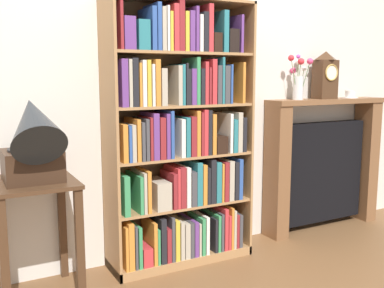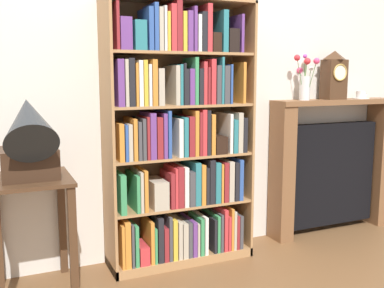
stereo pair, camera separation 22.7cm
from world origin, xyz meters
name	(u,v)px [view 2 (the right image)]	position (x,y,z in m)	size (l,w,h in m)	color
ground_plane	(187,267)	(0.00, 0.00, -0.01)	(8.07, 6.40, 0.02)	brown
wall_back	(195,73)	(0.20, 0.32, 1.30)	(5.07, 0.08, 2.60)	silver
bookshelf	(179,142)	(-0.01, 0.11, 0.84)	(1.00, 0.32, 1.77)	#A87A4C
side_table_left	(32,209)	(-0.97, 0.03, 0.51)	(0.45, 0.51, 0.70)	#472D1C
gramophone	(29,137)	(-0.97, -0.06, 0.95)	(0.31, 0.51, 0.56)	#382316
fireplace_mantel	(331,167)	(1.38, 0.19, 0.53)	(1.12, 0.22, 1.09)	brown
mantel_clock	(334,75)	(1.34, 0.17, 1.28)	(0.17, 0.14, 0.38)	#472D1C
flower_vase	(305,79)	(1.06, 0.17, 1.25)	(0.20, 0.21, 0.35)	silver
teacup_with_saucer	(361,95)	(1.64, 0.17, 1.12)	(0.14, 0.14, 0.06)	white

